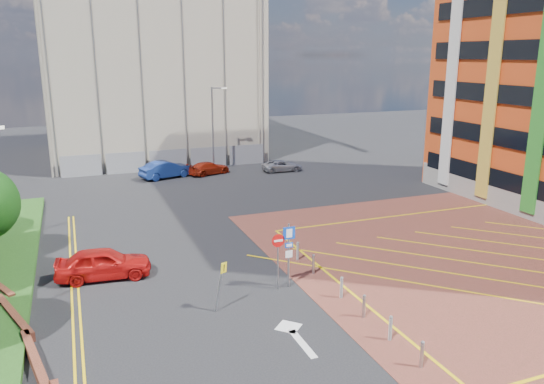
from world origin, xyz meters
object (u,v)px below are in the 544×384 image
sign_cluster (285,249)px  lamp_back (214,126)px  car_silver_back (282,166)px  warning_sign (221,280)px  car_red_left (103,263)px  car_blue_back (166,169)px  car_red_back (209,168)px

sign_cluster → lamp_back: bearing=82.0°
lamp_back → car_silver_back: size_ratio=2.06×
warning_sign → car_silver_back: 28.99m
sign_cluster → car_silver_back: bearing=68.2°
sign_cluster → warning_sign: 3.71m
car_red_left → car_blue_back: 22.43m
car_red_left → car_red_back: 24.03m
warning_sign → car_silver_back: bearing=62.7°
lamp_back → car_blue_back: lamp_back is taller
warning_sign → car_red_left: 7.17m
sign_cluster → car_red_left: sign_cluster is taller
warning_sign → car_blue_back: size_ratio=0.47×
lamp_back → warning_sign: (-7.26, -28.21, -2.93)m
sign_cluster → warning_sign: bearing=-161.0°
lamp_back → sign_cluster: 27.38m
sign_cluster → warning_sign: size_ratio=1.42×
car_red_back → car_silver_back: 7.03m
sign_cluster → car_red_back: sign_cluster is taller
car_silver_back → warning_sign: bearing=154.4°
warning_sign → lamp_back: bearing=75.6°
lamp_back → car_red_left: size_ratio=1.73×
car_red_left → warning_sign: bearing=-135.3°
sign_cluster → car_red_left: 9.18m
car_silver_back → sign_cluster: bearing=159.9°
lamp_back → car_silver_back: lamp_back is taller
warning_sign → car_silver_back: size_ratio=0.58×
car_red_left → car_silver_back: bearing=-36.2°
warning_sign → car_red_back: (6.36, 26.93, -0.83)m
sign_cluster → car_blue_back: size_ratio=0.67×
car_red_left → car_red_back: bearing=-21.8°
lamp_back → sign_cluster: size_ratio=2.50×
car_red_back → car_silver_back: bearing=-118.8°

